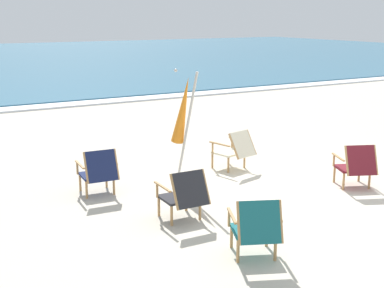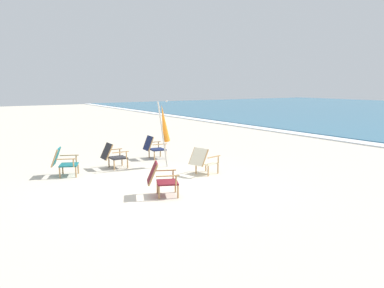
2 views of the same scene
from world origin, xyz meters
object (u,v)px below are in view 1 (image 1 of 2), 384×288
at_px(beach_chair_mid_center, 235,149).
at_px(beach_chair_far_center, 356,165).
at_px(beach_chair_front_left, 184,194).
at_px(umbrella_furled_orange, 183,111).
at_px(beach_chair_back_left, 99,171).
at_px(beach_chair_front_right, 256,227).

bearing_deg(beach_chair_mid_center, beach_chair_far_center, -59.60).
distance_m(beach_chair_mid_center, beach_chair_far_center, 2.33).
distance_m(beach_chair_front_left, umbrella_furled_orange, 1.84).
relative_size(beach_chair_mid_center, beach_chair_far_center, 0.99).
bearing_deg(beach_chair_far_center, beach_chair_back_left, 155.16).
xyz_separation_m(beach_chair_mid_center, beach_chair_far_center, (1.18, -2.01, 0.00)).
bearing_deg(beach_chair_front_left, beach_chair_far_center, -2.25).
height_order(beach_chair_front_right, umbrella_furled_orange, umbrella_furled_orange).
distance_m(beach_chair_back_left, umbrella_furled_orange, 1.74).
height_order(beach_chair_front_left, beach_chair_front_right, beach_chair_front_right).
distance_m(beach_chair_front_left, beach_chair_front_right, 1.54).
height_order(beach_chair_mid_center, beach_chair_front_right, beach_chair_front_right).
bearing_deg(beach_chair_back_left, beach_chair_front_left, -68.69).
xyz_separation_m(beach_chair_front_right, beach_chair_back_left, (-0.84, 3.26, -0.00)).
relative_size(beach_chair_front_left, beach_chair_front_right, 0.93).
xyz_separation_m(beach_chair_mid_center, beach_chair_front_right, (-2.01, -3.41, 0.01)).
distance_m(beach_chair_front_right, beach_chair_far_center, 3.48).
height_order(beach_chair_far_center, umbrella_furled_orange, umbrella_furled_orange).
bearing_deg(beach_chair_mid_center, beach_chair_front_left, -139.12).
bearing_deg(beach_chair_front_right, beach_chair_back_left, 104.38).
relative_size(beach_chair_front_left, beach_chair_mid_center, 0.92).
bearing_deg(beach_chair_front_left, beach_chair_back_left, 111.31).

